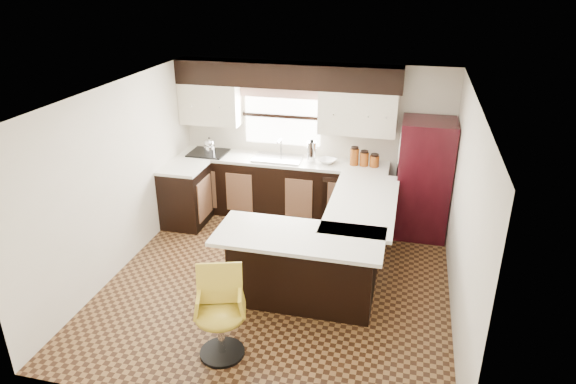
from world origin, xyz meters
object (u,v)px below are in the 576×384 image
(refrigerator, at_px, (424,179))
(bar_chair, at_px, (220,316))
(peninsula_return, at_px, (302,269))
(peninsula_long, at_px, (357,235))

(refrigerator, height_order, bar_chair, refrigerator)
(peninsula_return, height_order, bar_chair, bar_chair)
(refrigerator, distance_m, bar_chair, 3.77)
(peninsula_return, relative_size, bar_chair, 1.74)
(peninsula_long, xyz_separation_m, peninsula_return, (-0.53, -0.97, 0.00))
(bar_chair, bearing_deg, peninsula_long, 43.49)
(peninsula_return, xyz_separation_m, bar_chair, (-0.60, -1.08, 0.02))
(peninsula_long, relative_size, refrigerator, 1.12)
(refrigerator, xyz_separation_m, bar_chair, (-1.93, -3.22, -0.39))
(peninsula_long, bearing_deg, refrigerator, 55.09)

